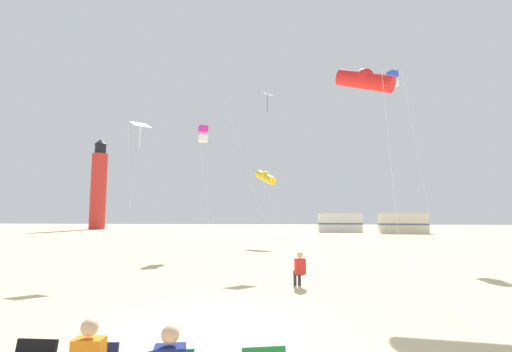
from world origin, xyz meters
name	(u,v)px	position (x,y,z in m)	size (l,w,h in m)	color
ground	(208,334)	(0.00, 0.00, 0.00)	(200.00, 200.00, 0.00)	beige
kite_flyer_standing	(299,268)	(1.84, 5.13, 0.61)	(0.44, 0.56, 1.16)	red
kite_diamond_violet	(266,101)	(-0.16, 14.90, 9.71)	(3.51, 3.46, 10.38)	silver
kite_tube_gold	(266,177)	(-0.95, 23.33, 5.73)	(3.38, 3.55, 6.43)	silver
kite_box_blue	(393,79)	(8.90, 19.39, 12.46)	(2.82, 2.82, 13.06)	silver
kite_diamond_white	(140,129)	(-6.06, 9.59, 6.72)	(1.22, 1.22, 7.17)	silver
kite_box_magenta	(203,134)	(-4.93, 17.46, 8.26)	(1.17, 1.17, 8.84)	silver
kite_tube_scarlet	(365,80)	(4.71, 7.81, 8.11)	(2.55, 2.18, 8.81)	silver
lighthouse_distant	(99,187)	(-34.98, 55.38, 7.84)	(2.80, 2.80, 16.80)	red
rv_van_white	(340,223)	(8.01, 48.86, 1.39)	(6.47, 2.43, 2.80)	white
rv_van_cream	(403,223)	(16.31, 45.63, 1.39)	(6.61, 2.87, 2.80)	beige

